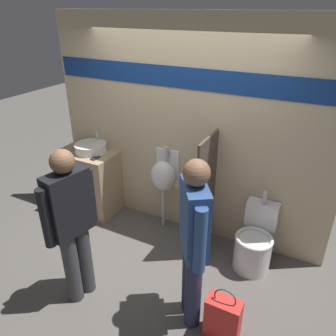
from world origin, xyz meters
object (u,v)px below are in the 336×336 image
object	(u,v)px
person_in_vest	(72,222)
toilet	(254,244)
urinal_near_counter	(164,176)
person_with_lanyard	(194,239)
cell_phone	(95,158)
sink_basin	(91,148)
shopping_bag	(223,318)

from	to	relation	value
person_in_vest	toilet	bearing A→B (deg)	-37.95
urinal_near_counter	person_with_lanyard	world-z (taller)	person_with_lanyard
cell_phone	person_in_vest	distance (m)	1.41
person_with_lanyard	person_in_vest	bearing A→B (deg)	69.90
cell_phone	person_with_lanyard	distance (m)	2.06
urinal_near_counter	person_with_lanyard	distance (m)	1.51
toilet	person_in_vest	size ratio (longest dim) A/B	0.52
sink_basin	person_with_lanyard	xyz separation A→B (m)	(2.02, -1.10, -0.04)
cell_phone	toilet	distance (m)	2.27
toilet	person_in_vest	xyz separation A→B (m)	(-1.48, -1.25, 0.62)
shopping_bag	toilet	bearing A→B (deg)	89.48
cell_phone	person_with_lanyard	bearing A→B (deg)	-27.47
cell_phone	person_in_vest	size ratio (longest dim) A/B	0.08
sink_basin	person_in_vest	size ratio (longest dim) A/B	0.27
cell_phone	urinal_near_counter	world-z (taller)	urinal_near_counter
person_in_vest	urinal_near_counter	bearing A→B (deg)	3.86
sink_basin	shopping_bag	world-z (taller)	sink_basin
urinal_near_counter	person_in_vest	xyz separation A→B (m)	(-0.20, -1.45, 0.14)
toilet	urinal_near_counter	bearing A→B (deg)	171.17
person_with_lanyard	shopping_bag	xyz separation A→B (m)	(0.35, -0.08, -0.71)
sink_basin	toilet	size ratio (longest dim) A/B	0.51
sink_basin	urinal_near_counter	distance (m)	1.12
person_with_lanyard	toilet	bearing A→B (deg)	-53.81
cell_phone	shopping_bag	xyz separation A→B (m)	(2.17, -1.03, -0.70)
toilet	shopping_bag	bearing A→B (deg)	-90.52
toilet	person_with_lanyard	xyz separation A→B (m)	(-0.36, -0.98, 0.64)
urinal_near_counter	person_with_lanyard	xyz separation A→B (m)	(0.92, -1.18, 0.16)
sink_basin	toilet	world-z (taller)	sink_basin
sink_basin	person_with_lanyard	distance (m)	2.31
cell_phone	person_in_vest	xyz separation A→B (m)	(0.70, -1.23, -0.01)
person_in_vest	person_with_lanyard	xyz separation A→B (m)	(1.13, 0.28, 0.02)
cell_phone	person_with_lanyard	xyz separation A→B (m)	(1.83, -0.95, 0.01)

